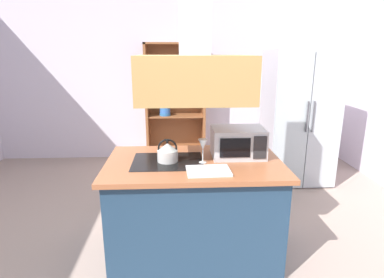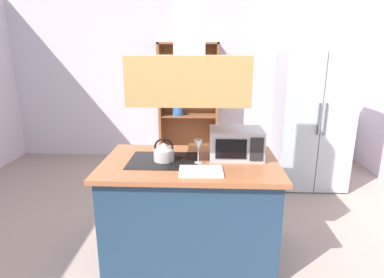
{
  "view_description": "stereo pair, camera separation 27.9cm",
  "coord_description": "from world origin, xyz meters",
  "px_view_note": "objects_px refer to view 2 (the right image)",
  "views": [
    {
      "loc": [
        0.08,
        -2.48,
        1.81
      ],
      "look_at": [
        0.23,
        0.45,
        1.0
      ],
      "focal_mm": 29.67,
      "sensor_mm": 36.0,
      "label": 1
    },
    {
      "loc": [
        0.36,
        -2.48,
        1.81
      ],
      "look_at": [
        0.23,
        0.45,
        1.0
      ],
      "focal_mm": 29.67,
      "sensor_mm": 36.0,
      "label": 2
    }
  ],
  "objects_px": {
    "dish_cabinet": "(189,110)",
    "microwave": "(236,143)",
    "kettle": "(164,151)",
    "refrigerator": "(311,120)",
    "cutting_board": "(201,171)",
    "wine_glass_on_counter": "(198,146)"
  },
  "relations": [
    {
      "from": "dish_cabinet",
      "to": "wine_glass_on_counter",
      "type": "bearing_deg",
      "value": -85.15
    },
    {
      "from": "dish_cabinet",
      "to": "wine_glass_on_counter",
      "type": "distance_m",
      "value": 2.75
    },
    {
      "from": "microwave",
      "to": "cutting_board",
      "type": "bearing_deg",
      "value": -128.53
    },
    {
      "from": "dish_cabinet",
      "to": "kettle",
      "type": "bearing_deg",
      "value": -91.39
    },
    {
      "from": "dish_cabinet",
      "to": "kettle",
      "type": "relative_size",
      "value": 9.84
    },
    {
      "from": "cutting_board",
      "to": "wine_glass_on_counter",
      "type": "bearing_deg",
      "value": 97.14
    },
    {
      "from": "refrigerator",
      "to": "wine_glass_on_counter",
      "type": "relative_size",
      "value": 8.89
    },
    {
      "from": "wine_glass_on_counter",
      "to": "refrigerator",
      "type": "bearing_deg",
      "value": 49.61
    },
    {
      "from": "microwave",
      "to": "dish_cabinet",
      "type": "bearing_deg",
      "value": 102.28
    },
    {
      "from": "refrigerator",
      "to": "microwave",
      "type": "distance_m",
      "value": 1.97
    },
    {
      "from": "refrigerator",
      "to": "dish_cabinet",
      "type": "relative_size",
      "value": 0.94
    },
    {
      "from": "kettle",
      "to": "microwave",
      "type": "xyz_separation_m",
      "value": [
        0.62,
        0.11,
        0.05
      ]
    },
    {
      "from": "kettle",
      "to": "wine_glass_on_counter",
      "type": "distance_m",
      "value": 0.31
    },
    {
      "from": "kettle",
      "to": "microwave",
      "type": "relative_size",
      "value": 0.43
    },
    {
      "from": "dish_cabinet",
      "to": "kettle",
      "type": "height_order",
      "value": "dish_cabinet"
    },
    {
      "from": "dish_cabinet",
      "to": "microwave",
      "type": "bearing_deg",
      "value": -77.72
    },
    {
      "from": "microwave",
      "to": "wine_glass_on_counter",
      "type": "height_order",
      "value": "microwave"
    },
    {
      "from": "refrigerator",
      "to": "cutting_board",
      "type": "bearing_deg",
      "value": -126.66
    },
    {
      "from": "refrigerator",
      "to": "cutting_board",
      "type": "distance_m",
      "value": 2.45
    },
    {
      "from": "microwave",
      "to": "wine_glass_on_counter",
      "type": "relative_size",
      "value": 2.23
    },
    {
      "from": "dish_cabinet",
      "to": "kettle",
      "type": "distance_m",
      "value": 2.69
    },
    {
      "from": "microwave",
      "to": "kettle",
      "type": "bearing_deg",
      "value": -169.57
    }
  ]
}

